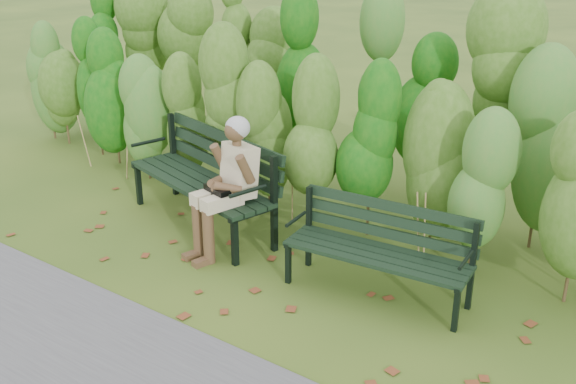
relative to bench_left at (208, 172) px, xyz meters
The scene contains 6 objects.
ground 1.51m from the bench_left, 27.90° to the right, with size 80.00×80.00×0.00m, color #2F4817.
hedge_band 1.85m from the bench_left, 44.53° to the left, with size 11.04×1.67×2.42m.
leaf_litter 1.49m from the bench_left, 33.46° to the right, with size 5.56×2.17×0.01m.
bench_left is the anchor object (origin of this frame).
bench_right 2.15m from the bench_left, ahead, with size 1.63×0.66×0.79m.
seated_woman 0.70m from the bench_left, 32.00° to the right, with size 0.54×0.79×1.33m.
Camera 1 is at (3.22, -4.21, 3.05)m, focal length 42.00 mm.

